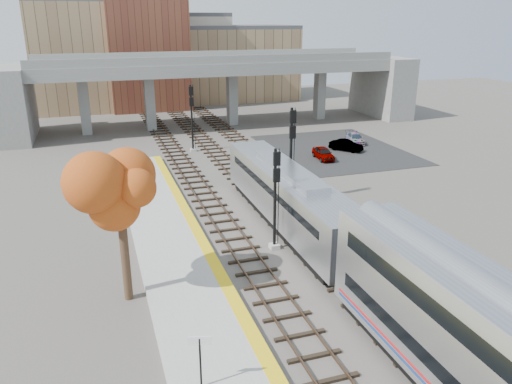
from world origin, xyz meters
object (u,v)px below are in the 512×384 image
object	(u,v)px
locomotive	(288,196)
tree	(119,192)
car_c	(355,138)
signal_mast_mid	(291,156)
car_b	(346,145)
signal_mast_far	(192,119)
car_a	(323,153)
signal_mast_near	(275,203)

from	to	relation	value
locomotive	tree	size ratio (longest dim) A/B	2.40
car_c	signal_mast_mid	bearing A→B (deg)	-119.70
locomotive	car_b	size ratio (longest dim) A/B	5.22
signal_mast_far	car_a	size ratio (longest dim) A/B	1.97
car_b	tree	bearing A→B (deg)	-176.22
tree	car_b	distance (m)	34.99
signal_mast_near	car_a	size ratio (longest dim) A/B	1.79
signal_mast_far	car_c	xyz separation A→B (m)	(18.65, -2.25, -3.00)
signal_mast_mid	tree	xyz separation A→B (m)	(-13.38, -10.69, 2.06)
tree	signal_mast_near	bearing A→B (deg)	18.72
car_b	locomotive	bearing A→B (deg)	-167.76
signal_mast_mid	locomotive	bearing A→B (deg)	-113.92
signal_mast_far	car_a	distance (m)	14.49
signal_mast_mid	signal_mast_near	bearing A→B (deg)	-118.53
tree	car_a	distance (m)	30.65
locomotive	car_a	xyz separation A→B (m)	(9.99, 15.16, -1.62)
signal_mast_far	tree	world-z (taller)	tree
signal_mast_far	car_a	bearing A→B (deg)	-31.56
tree	car_c	world-z (taller)	tree
car_b	signal_mast_near	bearing A→B (deg)	-167.24
signal_mast_far	car_c	distance (m)	19.02
signal_mast_mid	car_b	size ratio (longest dim) A/B	2.06
signal_mast_near	car_c	bearing A→B (deg)	51.42
signal_mast_far	car_b	world-z (taller)	signal_mast_far
signal_mast_far	locomotive	bearing A→B (deg)	-84.69
car_a	car_c	bearing A→B (deg)	43.07
signal_mast_near	tree	xyz separation A→B (m)	(-9.28, -3.14, 2.74)
locomotive	car_c	world-z (taller)	locomotive
signal_mast_near	tree	world-z (taller)	tree
locomotive	car_b	world-z (taller)	locomotive
signal_mast_mid	signal_mast_far	distance (m)	18.54
locomotive	car_b	distance (m)	22.37
signal_mast_near	car_b	size ratio (longest dim) A/B	1.79
car_a	tree	bearing A→B (deg)	-130.29
locomotive	tree	bearing A→B (deg)	-151.50
signal_mast_mid	tree	bearing A→B (deg)	-141.38
signal_mast_far	tree	distance (m)	30.32
signal_mast_mid	signal_mast_far	bearing A→B (deg)	102.77
signal_mast_mid	signal_mast_far	world-z (taller)	signal_mast_mid
signal_mast_near	signal_mast_far	xyz separation A→B (m)	(0.00, 25.63, 0.46)
signal_mast_near	car_b	distance (m)	26.11
tree	car_a	world-z (taller)	tree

